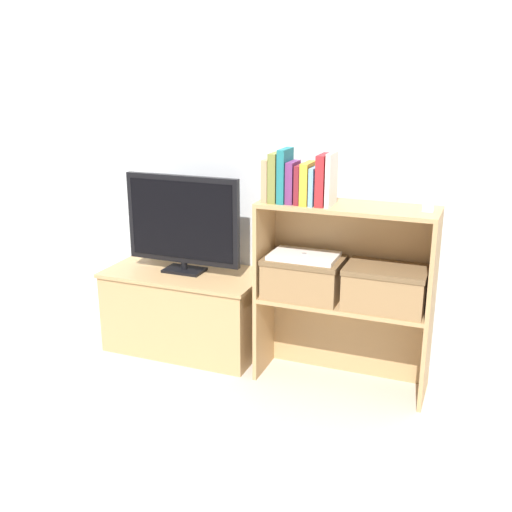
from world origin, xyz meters
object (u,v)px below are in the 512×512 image
(book_skyblue, at_px, (315,186))
(tv_stand, at_px, (186,310))
(book_plum, at_px, (293,182))
(book_maroon, at_px, (300,184))
(laptop, at_px, (304,256))
(baby_monitor, at_px, (429,199))
(tv, at_px, (183,222))
(book_tan, at_px, (269,180))
(book_ivory, at_px, (331,179))
(storage_basket_left, at_px, (304,275))
(book_mustard, at_px, (308,183))
(book_olive, at_px, (277,177))
(book_crimson, at_px, (323,180))
(storage_basket_right, at_px, (385,286))
(book_teal, at_px, (285,176))

(book_skyblue, bearing_deg, tv_stand, 171.26)
(book_plum, bearing_deg, book_maroon, 0.00)
(tv_stand, relative_size, laptop, 2.69)
(baby_monitor, bearing_deg, book_plum, -176.05)
(tv, height_order, baby_monitor, baby_monitor)
(book_tan, relative_size, book_skyblue, 1.14)
(book_ivory, relative_size, baby_monitor, 1.74)
(book_ivory, relative_size, storage_basket_left, 0.65)
(book_maroon, relative_size, book_mustard, 0.94)
(tv, relative_size, baby_monitor, 4.68)
(tv, height_order, book_skyblue, book_skyblue)
(book_olive, height_order, storage_basket_left, book_olive)
(book_maroon, distance_m, baby_monitor, 0.59)
(book_crimson, bearing_deg, storage_basket_right, 5.11)
(tv, distance_m, storage_basket_right, 1.14)
(book_skyblue, xyz_separation_m, storage_basket_right, (0.35, 0.03, -0.46))
(tv_stand, height_order, storage_basket_left, storage_basket_left)
(book_plum, distance_m, laptop, 0.37)
(tv, xyz_separation_m, book_olive, (0.58, -0.12, 0.30))
(tv_stand, distance_m, book_skyblue, 1.10)
(storage_basket_right, bearing_deg, laptop, -180.00)
(book_skyblue, bearing_deg, book_ivory, 0.00)
(book_olive, bearing_deg, book_skyblue, -0.00)
(book_olive, xyz_separation_m, book_crimson, (0.23, 0.00, 0.00))
(tv, bearing_deg, book_mustard, -9.04)
(book_skyblue, bearing_deg, book_plum, 180.00)
(laptop, bearing_deg, tv_stand, 172.81)
(book_tan, bearing_deg, book_crimson, 0.00)
(laptop, bearing_deg, book_maroon, -124.27)
(tv_stand, distance_m, book_plum, 1.04)
(book_plum, bearing_deg, book_tan, 180.00)
(tv, relative_size, book_tan, 3.26)
(storage_basket_left, relative_size, storage_basket_right, 1.00)
(book_maroon, bearing_deg, book_tan, 180.00)
(baby_monitor, distance_m, storage_basket_right, 0.45)
(baby_monitor, bearing_deg, book_mustard, -175.52)
(book_teal, relative_size, storage_basket_right, 0.66)
(book_plum, height_order, book_mustard, same)
(book_plum, xyz_separation_m, baby_monitor, (0.62, 0.04, -0.04))
(book_plum, bearing_deg, book_skyblue, 0.00)
(tv, distance_m, book_crimson, 0.87)
(book_maroon, distance_m, book_mustard, 0.04)
(book_crimson, height_order, book_ivory, book_ivory)
(book_teal, bearing_deg, book_maroon, 0.00)
(book_plum, distance_m, storage_basket_right, 0.65)
(tv_stand, relative_size, book_skyblue, 4.93)
(book_maroon, xyz_separation_m, baby_monitor, (0.58, 0.04, -0.04))
(book_teal, bearing_deg, book_ivory, 0.00)
(book_crimson, height_order, laptop, book_crimson)
(tv_stand, distance_m, laptop, 0.84)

